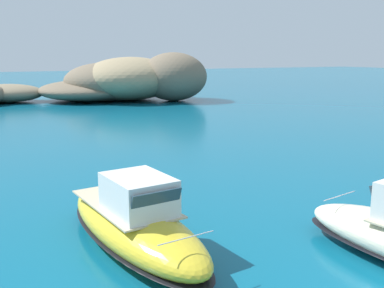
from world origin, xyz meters
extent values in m
ellipsoid|color=#756651|center=(8.37, 62.67, 2.97)|extent=(15.49, 16.92, 5.95)
ellipsoid|color=#9E8966|center=(12.37, 62.25, 3.41)|extent=(23.40, 24.08, 6.81)
ellipsoid|color=#84755B|center=(10.16, 62.81, 2.62)|extent=(22.23, 21.59, 5.24)
ellipsoid|color=#756651|center=(17.76, 57.57, 3.76)|extent=(13.55, 14.19, 7.53)
ellipsoid|color=#756651|center=(5.69, 64.48, 1.60)|extent=(16.48, 17.43, 3.20)
ellipsoid|color=#9E8966|center=(10.21, 64.18, 1.58)|extent=(14.27, 11.24, 3.17)
ellipsoid|color=#84755B|center=(-5.77, 67.10, 1.38)|extent=(13.50, 12.61, 2.76)
ellipsoid|color=yellow|center=(-6.40, 8.95, 0.81)|extent=(3.82, 9.72, 1.61)
ellipsoid|color=black|center=(-6.40, 8.95, 0.44)|extent=(3.90, 9.91, 0.19)
cube|color=#C6B793|center=(-6.48, 9.66, 1.49)|extent=(2.95, 5.43, 0.06)
cube|color=silver|center=(-6.35, 8.48, 2.18)|extent=(2.26, 2.85, 1.33)
cube|color=#2D4756|center=(-6.21, 7.14, 2.31)|extent=(1.87, 0.49, 0.70)
cylinder|color=silver|center=(-6.02, 5.28, 1.67)|extent=(1.98, 0.24, 0.04)
cylinder|color=silver|center=(1.15, 6.16, 1.67)|extent=(1.97, 0.37, 0.04)
camera|label=1|loc=(-11.58, -5.92, 7.10)|focal=41.27mm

